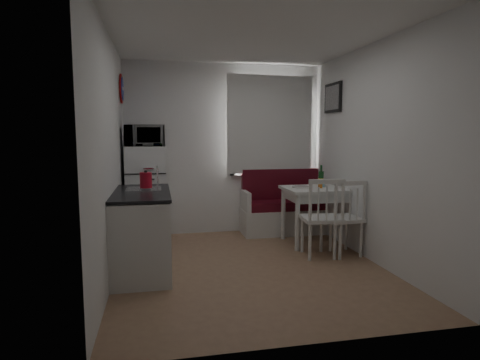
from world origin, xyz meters
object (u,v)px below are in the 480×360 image
object	(u,v)px
wine_bottle	(321,176)
bench	(285,212)
kitchen_counter	(142,231)
chair_right	(345,210)
fridge	(147,194)
microwave	(145,135)
kettle	(146,180)
dining_table	(322,194)
chair_left	(325,209)

from	to	relation	value
wine_bottle	bench	bearing A→B (deg)	119.40
kitchen_counter	chair_right	world-z (taller)	kitchen_counter
kitchen_counter	fridge	size ratio (longest dim) A/B	0.97
fridge	microwave	distance (m)	0.83
microwave	fridge	bearing A→B (deg)	90.00
fridge	wine_bottle	size ratio (longest dim) A/B	4.45
microwave	bench	bearing A→B (deg)	4.41
fridge	kettle	world-z (taller)	fridge
fridge	wine_bottle	distance (m)	2.49
dining_table	kettle	size ratio (longest dim) A/B	4.86
kitchen_counter	kettle	world-z (taller)	kitchen_counter
dining_table	fridge	world-z (taller)	fridge
microwave	kettle	distance (m)	1.19
bench	chair_right	size ratio (longest dim) A/B	2.65
dining_table	microwave	distance (m)	2.59
chair_left	wine_bottle	size ratio (longest dim) A/B	1.75
dining_table	wine_bottle	distance (m)	0.26
bench	dining_table	bearing A→B (deg)	-65.87
dining_table	kettle	distance (m)	2.46
chair_left	microwave	size ratio (longest dim) A/B	1.00
chair_right	wine_bottle	bearing A→B (deg)	85.14
kitchen_counter	dining_table	bearing A→B (deg)	15.46
kettle	wine_bottle	xyz separation A→B (m)	(2.40, 0.66, -0.07)
bench	wine_bottle	size ratio (longest dim) A/B	4.49
bench	fridge	size ratio (longest dim) A/B	1.01
microwave	wine_bottle	world-z (taller)	microwave
chair_left	bench	bearing A→B (deg)	97.90
chair_left	wine_bottle	xyz separation A→B (m)	(0.27, 0.77, 0.33)
kitchen_counter	chair_right	size ratio (longest dim) A/B	2.54
microwave	dining_table	bearing A→B (deg)	-12.26
kitchen_counter	dining_table	xyz separation A→B (m)	(2.43, 0.67, 0.25)
chair_right	fridge	distance (m)	2.73
kitchen_counter	chair_right	bearing A→B (deg)	0.04
bench	chair_right	bearing A→B (deg)	-76.32
fridge	chair_right	bearing A→B (deg)	-27.08
kitchen_counter	fridge	world-z (taller)	fridge
wine_bottle	fridge	bearing A→B (deg)	168.98
bench	chair_left	world-z (taller)	chair_left
fridge	wine_bottle	xyz separation A→B (m)	(2.43, -0.47, 0.26)
bench	kitchen_counter	bearing A→B (deg)	-147.39
kitchen_counter	bench	distance (m)	2.52
bench	fridge	xyz separation A→B (m)	(-2.10, -0.11, 0.36)
chair_right	wine_bottle	size ratio (longest dim) A/B	1.69
fridge	chair_left	bearing A→B (deg)	-30.00
microwave	wine_bottle	distance (m)	2.53
microwave	wine_bottle	size ratio (longest dim) A/B	1.75
microwave	kitchen_counter	bearing A→B (deg)	-90.94
chair_right	fridge	bearing A→B (deg)	148.06
kitchen_counter	fridge	xyz separation A→B (m)	(0.02, 1.24, 0.23)
dining_table	chair_right	world-z (taller)	chair_right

